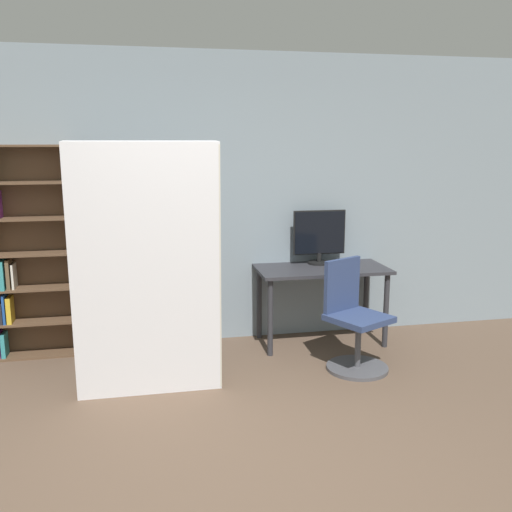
{
  "coord_description": "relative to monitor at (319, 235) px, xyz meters",
  "views": [
    {
      "loc": [
        -0.59,
        -2.66,
        1.89
      ],
      "look_at": [
        0.24,
        1.44,
        1.05
      ],
      "focal_mm": 40.0,
      "sensor_mm": 36.0,
      "label": 1
    }
  ],
  "objects": [
    {
      "name": "wall_back",
      "position": [
        -1.07,
        0.16,
        0.34
      ],
      "size": [
        8.0,
        0.06,
        2.7
      ],
      "color": "gray",
      "rests_on": "ground"
    },
    {
      "name": "monitor",
      "position": [
        0.0,
        0.0,
        0.0
      ],
      "size": [
        0.51,
        0.21,
        0.52
      ],
      "color": "black",
      "rests_on": "desk"
    },
    {
      "name": "office_chair",
      "position": [
        0.05,
        -0.83,
        -0.64
      ],
      "size": [
        0.59,
        0.59,
        0.93
      ],
      "color": "#4C4C51",
      "rests_on": "ground"
    },
    {
      "name": "bookshelf",
      "position": [
        -2.78,
        0.03,
        -0.1
      ],
      "size": [
        0.88,
        0.26,
        1.87
      ],
      "color": "brown",
      "rests_on": "ground"
    },
    {
      "name": "desk",
      "position": [
        -0.02,
        -0.18,
        -0.38
      ],
      "size": [
        1.22,
        0.6,
        0.73
      ],
      "color": "#2D2D33",
      "rests_on": "ground"
    },
    {
      "name": "ground_plane",
      "position": [
        -1.07,
        -2.49,
        -1.01
      ],
      "size": [
        16.0,
        16.0,
        0.0
      ],
      "primitive_type": "plane",
      "color": "brown"
    },
    {
      "name": "mattress_near",
      "position": [
        -1.64,
        -0.96,
        -0.06
      ],
      "size": [
        1.08,
        0.28,
        1.9
      ],
      "color": "silver",
      "rests_on": "ground"
    }
  ]
}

